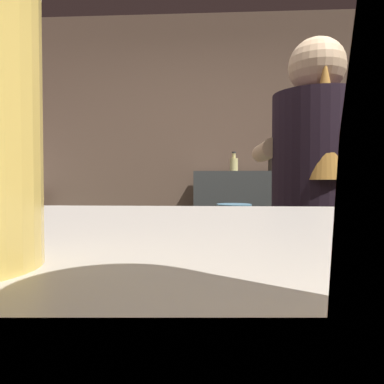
{
  "coord_description": "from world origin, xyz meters",
  "views": [
    {
      "loc": [
        -0.08,
        -1.32,
        1.12
      ],
      "look_at": [
        -0.12,
        -0.75,
        1.1
      ],
      "focal_mm": 33.94,
      "sensor_mm": 36.0,
      "label": 1
    }
  ],
  "objects_px": {
    "bartender": "(316,219)",
    "chefs_knife": "(350,216)",
    "mixing_bowl": "(234,209)",
    "bottle_olive_oil": "(272,163)",
    "bottle_vinegar": "(234,164)",
    "bottle_hot_sauce": "(300,159)"
  },
  "relations": [
    {
      "from": "bottle_vinegar",
      "to": "bottle_olive_oil",
      "type": "height_order",
      "value": "bottle_olive_oil"
    },
    {
      "from": "bartender",
      "to": "chefs_knife",
      "type": "distance_m",
      "value": 0.49
    },
    {
      "from": "mixing_bowl",
      "to": "bottle_hot_sauce",
      "type": "distance_m",
      "value": 1.38
    },
    {
      "from": "bartender",
      "to": "mixing_bowl",
      "type": "height_order",
      "value": "bartender"
    },
    {
      "from": "bottle_vinegar",
      "to": "bottle_hot_sauce",
      "type": "bearing_deg",
      "value": -13.58
    },
    {
      "from": "bartender",
      "to": "chefs_knife",
      "type": "xyz_separation_m",
      "value": [
        0.28,
        0.41,
        -0.03
      ]
    },
    {
      "from": "bottle_hot_sauce",
      "to": "bottle_vinegar",
      "type": "bearing_deg",
      "value": 166.42
    },
    {
      "from": "mixing_bowl",
      "to": "bottle_olive_oil",
      "type": "distance_m",
      "value": 1.39
    },
    {
      "from": "bottle_olive_oil",
      "to": "mixing_bowl",
      "type": "bearing_deg",
      "value": -107.49
    },
    {
      "from": "bottle_vinegar",
      "to": "bottle_olive_oil",
      "type": "xyz_separation_m",
      "value": [
        0.33,
        -0.03,
        0.01
      ]
    },
    {
      "from": "bottle_hot_sauce",
      "to": "bottle_olive_oil",
      "type": "xyz_separation_m",
      "value": [
        -0.22,
        0.11,
        -0.02
      ]
    },
    {
      "from": "mixing_bowl",
      "to": "bottle_vinegar",
      "type": "distance_m",
      "value": 1.36
    },
    {
      "from": "mixing_bowl",
      "to": "bottle_hot_sauce",
      "type": "xyz_separation_m",
      "value": [
        0.63,
        1.19,
        0.34
      ]
    },
    {
      "from": "chefs_knife",
      "to": "bottle_vinegar",
      "type": "height_order",
      "value": "bottle_vinegar"
    },
    {
      "from": "bottle_vinegar",
      "to": "mixing_bowl",
      "type": "bearing_deg",
      "value": -93.17
    },
    {
      "from": "chefs_knife",
      "to": "bottle_hot_sauce",
      "type": "distance_m",
      "value": 1.36
    },
    {
      "from": "mixing_bowl",
      "to": "chefs_knife",
      "type": "height_order",
      "value": "mixing_bowl"
    },
    {
      "from": "bartender",
      "to": "mixing_bowl",
      "type": "xyz_separation_m",
      "value": [
        -0.29,
        0.53,
        -0.0
      ]
    },
    {
      "from": "mixing_bowl",
      "to": "bottle_vinegar",
      "type": "bearing_deg",
      "value": 86.83
    },
    {
      "from": "chefs_knife",
      "to": "bottle_olive_oil",
      "type": "bearing_deg",
      "value": 94.24
    },
    {
      "from": "chefs_knife",
      "to": "bottle_hot_sauce",
      "type": "bearing_deg",
      "value": 84.97
    },
    {
      "from": "bartender",
      "to": "bottle_olive_oil",
      "type": "bearing_deg",
      "value": -4.91
    }
  ]
}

